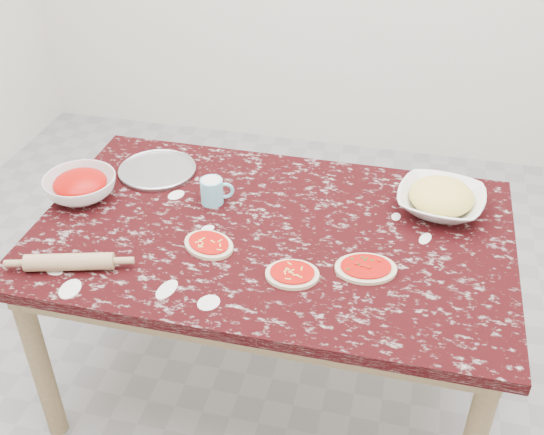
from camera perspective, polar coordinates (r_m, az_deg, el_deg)
The scene contains 10 objects.
ground at distance 2.72m, azimuth 0.00°, elevation -13.86°, with size 4.00×4.00×0.00m, color gray.
worktable at distance 2.26m, azimuth 0.00°, elevation -2.75°, with size 1.60×1.00×0.75m.
pizza_tray at distance 2.56m, azimuth -9.97°, elevation 4.06°, with size 0.29×0.29×0.01m, color #B2B2B7.
sauce_bowl at distance 2.45m, azimuth -16.35°, elevation 2.58°, with size 0.26×0.26×0.08m, color white.
cheese_bowl at distance 2.36m, azimuth 14.48°, elevation 1.38°, with size 0.30×0.30×0.07m, color white.
flour_mug at distance 2.33m, azimuth -5.18°, elevation 2.34°, with size 0.12×0.08×0.09m.
pizza_left at distance 2.14m, azimuth -5.54°, elevation -2.35°, with size 0.22×0.20×0.02m.
pizza_mid at distance 2.02m, azimuth 1.78°, elevation -4.95°, with size 0.18×0.16×0.02m.
pizza_right at distance 2.06m, azimuth 8.19°, elevation -4.40°, with size 0.22×0.19×0.02m.
rolling_pin at distance 2.12m, azimuth -17.26°, elevation -3.73°, with size 0.05×0.05×0.27m, color tan.
Camera 1 is at (0.41, -1.73, 2.06)m, focal length 43.15 mm.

